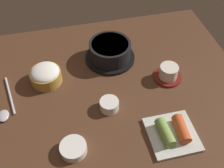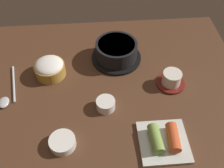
{
  "view_description": "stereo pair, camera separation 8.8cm",
  "coord_description": "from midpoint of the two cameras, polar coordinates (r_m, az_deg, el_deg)",
  "views": [
    {
      "loc": [
        -11.29,
        -58.91,
        71.15
      ],
      "look_at": [
        2.0,
        -2.0,
        5.0
      ],
      "focal_mm": 41.84,
      "sensor_mm": 36.0,
      "label": 1
    },
    {
      "loc": [
        -2.58,
        -60.26,
        71.15
      ],
      "look_at": [
        2.0,
        -2.0,
        5.0
      ],
      "focal_mm": 41.84,
      "sensor_mm": 36.0,
      "label": 2
    }
  ],
  "objects": [
    {
      "name": "rice_bowl",
      "position": [
        0.95,
        -10.92,
        3.34
      ],
      "size": [
        10.86,
        10.86,
        6.45
      ],
      "color": "#B78C38",
      "rests_on": "dining_table"
    },
    {
      "name": "side_bowl_near",
      "position": [
        0.78,
        -7.54,
        -12.72
      ],
      "size": [
        7.73,
        7.73,
        2.84
      ],
      "color": "white",
      "rests_on": "dining_table"
    },
    {
      "name": "kimchi_plate",
      "position": [
        0.8,
        14.48,
        -11.97
      ],
      "size": [
        14.39,
        14.39,
        4.39
      ],
      "color": "silver",
      "rests_on": "dining_table"
    },
    {
      "name": "stone_pot",
      "position": [
        0.99,
        3.52,
        7.01
      ],
      "size": [
        18.94,
        18.94,
        7.38
      ],
      "color": "black",
      "rests_on": "dining_table"
    },
    {
      "name": "banchan_cup_center",
      "position": [
        0.84,
        1.61,
        -4.58
      ],
      "size": [
        6.21,
        6.21,
        3.43
      ],
      "color": "white",
      "rests_on": "dining_table"
    },
    {
      "name": "tea_cup_with_saucer",
      "position": [
        0.94,
        15.5,
        0.84
      ],
      "size": [
        9.98,
        9.98,
        5.42
      ],
      "color": "maroon",
      "rests_on": "dining_table"
    },
    {
      "name": "dining_table",
      "position": [
        0.92,
        1.39,
        -0.94
      ],
      "size": [
        100.0,
        76.0,
        2.0
      ],
      "primitive_type": "cube",
      "color": "#4C2D1C",
      "rests_on": "ground"
    },
    {
      "name": "spoon",
      "position": [
        0.93,
        -19.45,
        -2.59
      ],
      "size": [
        5.6,
        19.33,
        1.35
      ],
      "color": "#B7B7BC",
      "rests_on": "dining_table"
    }
  ]
}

